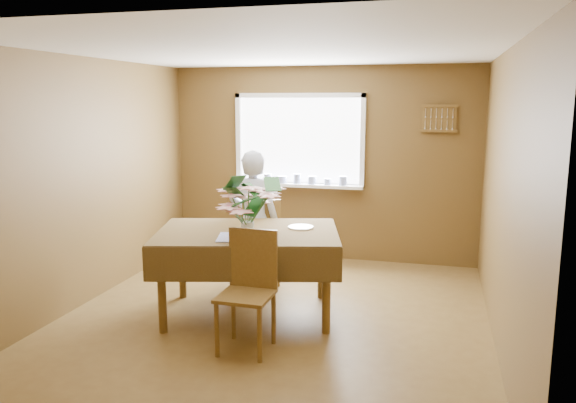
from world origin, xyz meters
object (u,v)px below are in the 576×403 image
(dining_table, at_px, (248,241))
(flower_bouquet, at_px, (247,201))
(chair_near, at_px, (249,285))
(chair_far, at_px, (261,238))
(seated_woman, at_px, (253,220))

(dining_table, height_order, flower_bouquet, flower_bouquet)
(chair_near, distance_m, flower_bouquet, 0.78)
(dining_table, xyz_separation_m, chair_far, (-0.15, 0.90, -0.19))
(chair_far, bearing_deg, seated_woman, 49.95)
(chair_far, relative_size, chair_near, 1.00)
(flower_bouquet, bearing_deg, chair_far, 101.83)
(dining_table, distance_m, flower_bouquet, 0.53)
(chair_near, height_order, seated_woman, seated_woman)
(dining_table, height_order, chair_far, chair_far)
(flower_bouquet, bearing_deg, chair_near, -69.97)
(seated_woman, bearing_deg, chair_near, 103.75)
(dining_table, bearing_deg, chair_near, -84.69)
(chair_near, relative_size, seated_woman, 0.65)
(chair_far, relative_size, seated_woman, 0.65)
(dining_table, height_order, seated_woman, seated_woman)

